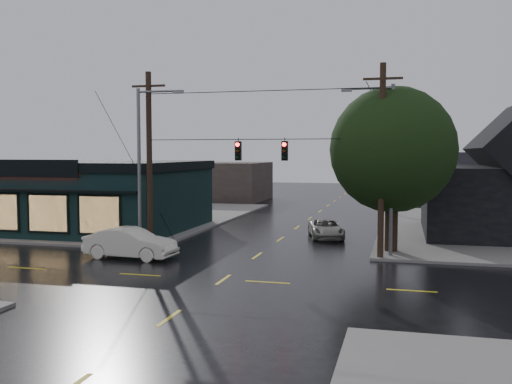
% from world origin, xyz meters
% --- Properties ---
extents(ground_plane, '(160.00, 160.00, 0.00)m').
position_xyz_m(ground_plane, '(0.00, 0.00, 0.00)').
color(ground_plane, black).
extents(sidewalk_nw, '(28.00, 28.00, 0.15)m').
position_xyz_m(sidewalk_nw, '(-20.00, 20.00, 0.07)').
color(sidewalk_nw, slate).
rests_on(sidewalk_nw, ground).
extents(pizza_shop, '(16.30, 12.34, 4.90)m').
position_xyz_m(pizza_shop, '(-15.00, 12.94, 2.56)').
color(pizza_shop, black).
rests_on(pizza_shop, ground).
extents(corner_tree, '(6.92, 6.92, 9.07)m').
position_xyz_m(corner_tree, '(7.00, 8.59, 5.73)').
color(corner_tree, black).
rests_on(corner_tree, ground).
extents(utility_pole_nw, '(2.00, 0.32, 10.15)m').
position_xyz_m(utility_pole_nw, '(-6.50, 6.50, 0.00)').
color(utility_pole_nw, black).
rests_on(utility_pole_nw, ground).
extents(utility_pole_ne, '(2.00, 0.32, 10.15)m').
position_xyz_m(utility_pole_ne, '(6.50, 6.50, 0.00)').
color(utility_pole_ne, black).
rests_on(utility_pole_ne, ground).
extents(utility_pole_far_a, '(2.00, 0.32, 9.65)m').
position_xyz_m(utility_pole_far_a, '(6.50, 28.00, 0.00)').
color(utility_pole_far_a, black).
rests_on(utility_pole_far_a, ground).
extents(utility_pole_far_b, '(2.00, 0.32, 9.15)m').
position_xyz_m(utility_pole_far_b, '(6.50, 48.00, 0.00)').
color(utility_pole_far_b, black).
rests_on(utility_pole_far_b, ground).
extents(utility_pole_far_c, '(2.00, 0.32, 9.15)m').
position_xyz_m(utility_pole_far_c, '(6.50, 68.00, 0.00)').
color(utility_pole_far_c, black).
rests_on(utility_pole_far_c, ground).
extents(span_signal_assembly, '(13.00, 0.48, 1.23)m').
position_xyz_m(span_signal_assembly, '(0.10, 6.50, 5.70)').
color(span_signal_assembly, black).
rests_on(span_signal_assembly, ground).
extents(streetlight_nw, '(5.40, 0.30, 9.15)m').
position_xyz_m(streetlight_nw, '(-6.80, 5.80, 0.00)').
color(streetlight_nw, slate).
rests_on(streetlight_nw, ground).
extents(streetlight_ne, '(5.40, 0.30, 9.15)m').
position_xyz_m(streetlight_ne, '(7.00, 7.20, 0.00)').
color(streetlight_ne, slate).
rests_on(streetlight_ne, ground).
extents(bg_building_west, '(12.00, 10.00, 4.40)m').
position_xyz_m(bg_building_west, '(-14.00, 40.00, 2.20)').
color(bg_building_west, '#3B332B').
rests_on(bg_building_west, ground).
extents(bg_building_east, '(14.00, 12.00, 5.60)m').
position_xyz_m(bg_building_east, '(16.00, 45.00, 2.80)').
color(bg_building_east, black).
rests_on(bg_building_east, ground).
extents(sedan_cream, '(5.01, 1.99, 1.62)m').
position_xyz_m(sedan_cream, '(-6.30, 3.61, 0.81)').
color(sedan_cream, white).
rests_on(sedan_cream, ground).
extents(suv_silver, '(3.07, 4.77, 1.22)m').
position_xyz_m(suv_silver, '(2.77, 13.35, 0.61)').
color(suv_silver, '#99978E').
rests_on(suv_silver, ground).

